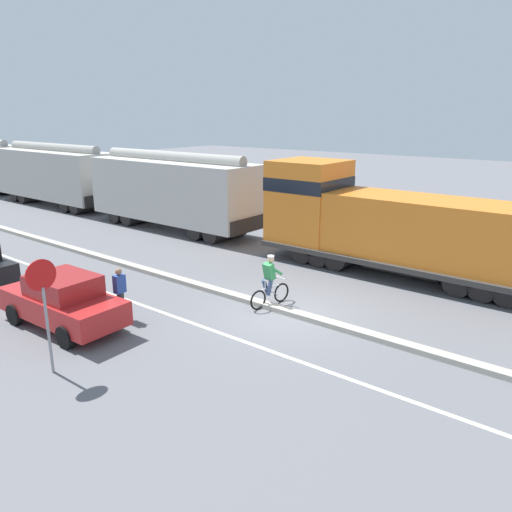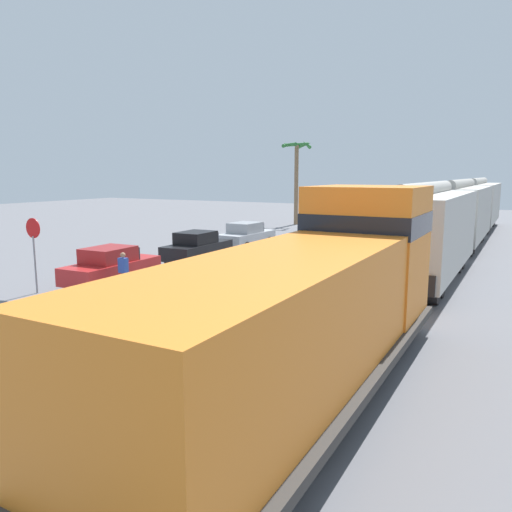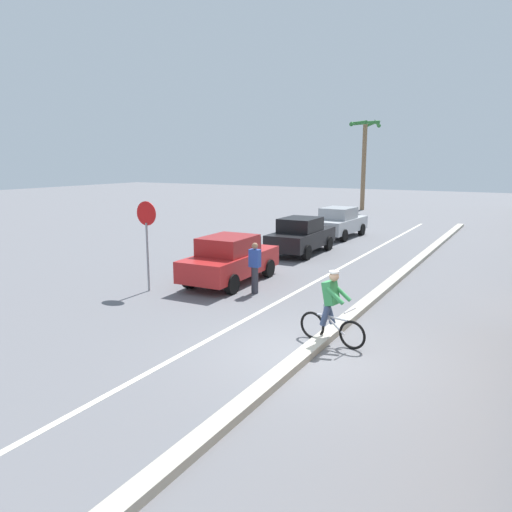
{
  "view_description": "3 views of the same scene",
  "coord_description": "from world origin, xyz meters",
  "px_view_note": "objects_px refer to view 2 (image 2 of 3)",
  "views": [
    {
      "loc": [
        -12.11,
        -8.45,
        6.13
      ],
      "look_at": [
        0.89,
        1.86,
        1.35
      ],
      "focal_mm": 35.0,
      "sensor_mm": 36.0,
      "label": 1
    },
    {
      "loc": [
        9.67,
        -10.05,
        4.53
      ],
      "look_at": [
        2.5,
        3.09,
        2.04
      ],
      "focal_mm": 35.0,
      "sensor_mm": 36.0,
      "label": 2
    },
    {
      "loc": [
        4.01,
        -9.6,
        4.17
      ],
      "look_at": [
        -4.61,
        5.75,
        0.74
      ],
      "focal_mm": 35.0,
      "sensor_mm": 36.0,
      "label": 3
    }
  ],
  "objects_px": {
    "parked_car_black": "(197,247)",
    "parked_car_red": "(111,267)",
    "hopper_car_middle": "(460,213)",
    "pedestrian_by_cars": "(124,273)",
    "hopper_car_lead": "(425,233)",
    "hopper_car_trailing": "(477,204)",
    "locomotive": "(317,306)",
    "palm_tree_near": "(296,163)",
    "cyclist": "(147,303)",
    "parked_car_silver": "(246,236)",
    "stop_sign": "(34,241)"
  },
  "relations": [
    {
      "from": "parked_car_red",
      "to": "stop_sign",
      "type": "bearing_deg",
      "value": -127.48
    },
    {
      "from": "hopper_car_lead",
      "to": "pedestrian_by_cars",
      "type": "xyz_separation_m",
      "value": [
        -9.45,
        -7.89,
        -1.23
      ]
    },
    {
      "from": "cyclist",
      "to": "parked_car_black",
      "type": "bearing_deg",
      "value": 117.76
    },
    {
      "from": "hopper_car_lead",
      "to": "cyclist",
      "type": "height_order",
      "value": "hopper_car_lead"
    },
    {
      "from": "parked_car_red",
      "to": "palm_tree_near",
      "type": "distance_m",
      "value": 27.12
    },
    {
      "from": "hopper_car_lead",
      "to": "parked_car_red",
      "type": "bearing_deg",
      "value": -146.94
    },
    {
      "from": "hopper_car_trailing",
      "to": "stop_sign",
      "type": "distance_m",
      "value": 34.83
    },
    {
      "from": "parked_car_black",
      "to": "palm_tree_near",
      "type": "xyz_separation_m",
      "value": [
        -3.61,
        20.35,
        4.62
      ]
    },
    {
      "from": "stop_sign",
      "to": "pedestrian_by_cars",
      "type": "bearing_deg",
      "value": 24.11
    },
    {
      "from": "parked_car_silver",
      "to": "stop_sign",
      "type": "xyz_separation_m",
      "value": [
        -1.44,
        -13.64,
        1.21
      ]
    },
    {
      "from": "parked_car_silver",
      "to": "stop_sign",
      "type": "bearing_deg",
      "value": -96.01
    },
    {
      "from": "locomotive",
      "to": "hopper_car_trailing",
      "type": "xyz_separation_m",
      "value": [
        0.0,
        35.36,
        0.28
      ]
    },
    {
      "from": "locomotive",
      "to": "parked_car_black",
      "type": "relative_size",
      "value": 2.75
    },
    {
      "from": "hopper_car_lead",
      "to": "stop_sign",
      "type": "xyz_separation_m",
      "value": [
        -12.57,
        -9.29,
        -0.05
      ]
    },
    {
      "from": "parked_car_black",
      "to": "parked_car_red",
      "type": "bearing_deg",
      "value": -89.07
    },
    {
      "from": "hopper_car_lead",
      "to": "palm_tree_near",
      "type": "xyz_separation_m",
      "value": [
        -14.58,
        19.38,
        3.36
      ]
    },
    {
      "from": "hopper_car_trailing",
      "to": "parked_car_black",
      "type": "bearing_deg",
      "value": -114.42
    },
    {
      "from": "hopper_car_middle",
      "to": "pedestrian_by_cars",
      "type": "distance_m",
      "value": 21.69
    },
    {
      "from": "parked_car_silver",
      "to": "parked_car_black",
      "type": "bearing_deg",
      "value": -88.27
    },
    {
      "from": "cyclist",
      "to": "pedestrian_by_cars",
      "type": "bearing_deg",
      "value": 141.2
    },
    {
      "from": "locomotive",
      "to": "hopper_car_trailing",
      "type": "relative_size",
      "value": 1.1
    },
    {
      "from": "cyclist",
      "to": "parked_car_silver",
      "type": "bearing_deg",
      "value": 109.42
    },
    {
      "from": "hopper_car_middle",
      "to": "palm_tree_near",
      "type": "relative_size",
      "value": 1.43
    },
    {
      "from": "pedestrian_by_cars",
      "to": "locomotive",
      "type": "bearing_deg",
      "value": -24.3
    },
    {
      "from": "parked_car_silver",
      "to": "stop_sign",
      "type": "relative_size",
      "value": 1.48
    },
    {
      "from": "parked_car_red",
      "to": "cyclist",
      "type": "bearing_deg",
      "value": -36.46
    },
    {
      "from": "locomotive",
      "to": "pedestrian_by_cars",
      "type": "bearing_deg",
      "value": 155.7
    },
    {
      "from": "stop_sign",
      "to": "hopper_car_middle",
      "type": "bearing_deg",
      "value": 58.96
    },
    {
      "from": "hopper_car_middle",
      "to": "parked_car_black",
      "type": "distance_m",
      "value": 16.73
    },
    {
      "from": "hopper_car_trailing",
      "to": "parked_car_red",
      "type": "height_order",
      "value": "hopper_car_trailing"
    },
    {
      "from": "locomotive",
      "to": "palm_tree_near",
      "type": "height_order",
      "value": "palm_tree_near"
    },
    {
      "from": "hopper_car_lead",
      "to": "hopper_car_trailing",
      "type": "relative_size",
      "value": 1.0
    },
    {
      "from": "stop_sign",
      "to": "locomotive",
      "type": "bearing_deg",
      "value": -12.86
    },
    {
      "from": "parked_car_red",
      "to": "parked_car_silver",
      "type": "relative_size",
      "value": 1.0
    },
    {
      "from": "hopper_car_lead",
      "to": "palm_tree_near",
      "type": "relative_size",
      "value": 1.43
    },
    {
      "from": "pedestrian_by_cars",
      "to": "hopper_car_middle",
      "type": "bearing_deg",
      "value": 64.14
    },
    {
      "from": "cyclist",
      "to": "pedestrian_by_cars",
      "type": "relative_size",
      "value": 1.06
    },
    {
      "from": "parked_car_red",
      "to": "pedestrian_by_cars",
      "type": "bearing_deg",
      "value": -29.72
    },
    {
      "from": "hopper_car_lead",
      "to": "hopper_car_middle",
      "type": "relative_size",
      "value": 1.0
    },
    {
      "from": "hopper_car_trailing",
      "to": "palm_tree_near",
      "type": "relative_size",
      "value": 1.43
    },
    {
      "from": "locomotive",
      "to": "pedestrian_by_cars",
      "type": "distance_m",
      "value": 10.41
    },
    {
      "from": "locomotive",
      "to": "stop_sign",
      "type": "xyz_separation_m",
      "value": [
        -12.57,
        2.87,
        0.23
      ]
    },
    {
      "from": "cyclist",
      "to": "pedestrian_by_cars",
      "type": "xyz_separation_m",
      "value": [
        -3.67,
        2.95,
        0.03
      ]
    },
    {
      "from": "parked_car_black",
      "to": "parked_car_silver",
      "type": "bearing_deg",
      "value": 91.73
    },
    {
      "from": "cyclist",
      "to": "palm_tree_near",
      "type": "relative_size",
      "value": 0.23
    },
    {
      "from": "parked_car_red",
      "to": "parked_car_silver",
      "type": "bearing_deg",
      "value": 91.3
    },
    {
      "from": "hopper_car_middle",
      "to": "pedestrian_by_cars",
      "type": "xyz_separation_m",
      "value": [
        -9.45,
        -19.49,
        -1.23
      ]
    },
    {
      "from": "parked_car_black",
      "to": "palm_tree_near",
      "type": "relative_size",
      "value": 0.57
    },
    {
      "from": "hopper_car_lead",
      "to": "hopper_car_middle",
      "type": "xyz_separation_m",
      "value": [
        0.0,
        11.6,
        0.0
      ]
    },
    {
      "from": "hopper_car_trailing",
      "to": "parked_car_red",
      "type": "xyz_separation_m",
      "value": [
        -10.87,
        -30.28,
        -1.26
      ]
    }
  ]
}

